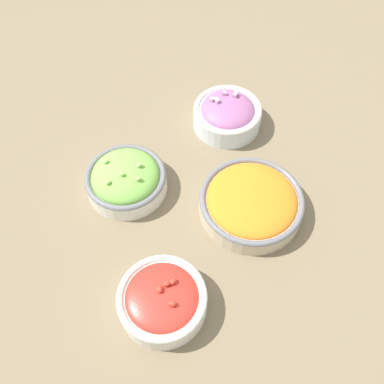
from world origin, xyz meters
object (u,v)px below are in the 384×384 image
at_px(bowl_cherry_tomatoes, 162,300).
at_px(bowl_carrots, 251,202).
at_px(bowl_lettuce, 126,179).
at_px(bowl_red_onion, 227,114).

bearing_deg(bowl_cherry_tomatoes, bowl_carrots, -173.12).
height_order(bowl_cherry_tomatoes, bowl_carrots, bowl_cherry_tomatoes).
bearing_deg(bowl_lettuce, bowl_red_onion, 176.63).
height_order(bowl_lettuce, bowl_carrots, bowl_lettuce).
xyz_separation_m(bowl_cherry_tomatoes, bowl_lettuce, (-0.11, -0.24, -0.00)).
bearing_deg(bowl_carrots, bowl_lettuce, -55.37).
bearing_deg(bowl_carrots, bowl_red_onion, -123.88).
relative_size(bowl_cherry_tomatoes, bowl_carrots, 0.75).
xyz_separation_m(bowl_lettuce, bowl_carrots, (-0.14, 0.21, -0.00)).
height_order(bowl_red_onion, bowl_carrots, bowl_red_onion).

